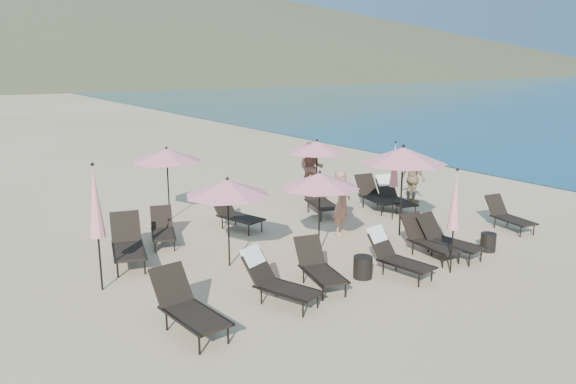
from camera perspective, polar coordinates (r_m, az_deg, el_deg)
ground at (r=13.74m, az=12.05°, el=-6.69°), size 800.00×800.00×0.00m
volcanic_headland at (r=322.49m, az=-20.63°, el=16.45°), size 690.00×690.00×55.00m
lounger_0 at (r=10.07m, az=-10.17°, el=-11.32°), size 0.84×1.82×1.01m
lounger_1 at (r=11.03m, az=-1.34°, el=-8.79°), size 1.09×1.72×1.01m
lounger_2 at (r=12.62m, az=10.86°, el=-6.22°), size 0.78×1.62×0.97m
lounger_3 at (r=13.91m, az=14.08°, el=-4.66°), size 0.75×1.66×0.93m
lounger_4 at (r=14.07m, az=15.91°, el=-4.56°), size 0.81×1.68×0.93m
lounger_5 at (r=16.78m, az=21.46°, el=-2.21°), size 0.83×1.59×0.87m
lounger_6 at (r=13.57m, az=-15.98°, el=-4.98°), size 1.15×1.95×1.05m
lounger_7 at (r=14.79m, az=-12.62°, el=-3.63°), size 1.02×1.59×0.86m
lounger_8 at (r=15.75m, az=-5.41°, el=-2.15°), size 1.05×1.76×0.95m
lounger_9 at (r=17.16m, az=3.21°, el=-0.74°), size 1.10×1.85×1.00m
lounger_10 at (r=17.93m, az=8.85°, el=-0.25°), size 0.98×1.83×1.00m
lounger_11 at (r=17.90m, az=10.65°, el=-0.28°), size 0.92×1.73×1.03m
lounger_12 at (r=11.82m, az=3.16°, el=-7.57°), size 0.94×1.67×0.91m
umbrella_open_0 at (r=12.57m, az=-6.16°, el=0.44°), size 1.94×1.94×2.09m
umbrella_open_1 at (r=13.34m, az=3.23°, el=1.19°), size 1.93×1.93×2.07m
umbrella_open_2 at (r=14.98m, az=11.61°, el=3.68°), size 2.31×2.31×2.48m
umbrella_open_3 at (r=16.58m, az=-12.23°, el=3.67°), size 2.04×2.04×2.19m
umbrella_open_4 at (r=18.06m, az=2.97°, el=4.60°), size 1.99×1.99×2.14m
umbrella_closed_0 at (r=12.65m, az=16.63°, el=-0.87°), size 0.28×0.28×2.38m
umbrella_closed_1 at (r=16.56m, az=10.77°, el=2.68°), size 0.28×0.28×2.36m
umbrella_closed_2 at (r=11.79m, az=-18.98°, el=-1.03°), size 0.31×0.31×2.67m
side_table_0 at (r=12.38m, az=7.61°, el=-7.58°), size 0.42×0.42×0.49m
side_table_1 at (r=14.78m, az=19.67°, el=-4.82°), size 0.38×0.38×0.46m
beachgoer_a at (r=15.15m, az=5.52°, el=-1.04°), size 0.77×0.69×1.78m
beachgoer_b at (r=19.79m, az=2.37°, el=2.47°), size 1.10×1.11×1.81m
beachgoer_c at (r=18.86m, az=12.61°, el=1.37°), size 0.42×0.97×1.65m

